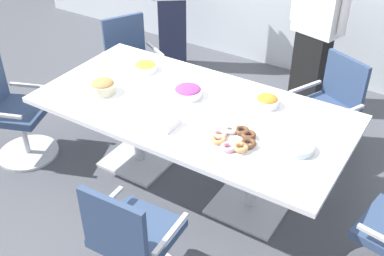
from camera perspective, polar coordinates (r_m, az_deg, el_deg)
name	(u,v)px	position (r m, az deg, el deg)	size (l,w,h in m)	color
ground_plane	(192,182)	(4.06, 0.00, -6.45)	(10.00, 10.00, 0.01)	#4C4F56
conference_table	(192,120)	(3.68, 0.00, 0.96)	(2.40, 1.20, 0.75)	white
office_chair_1	(327,114)	(4.32, 15.89, 1.58)	(0.72, 0.72, 0.91)	silver
office_chair_2	(132,68)	(4.95, -7.20, 7.17)	(0.73, 0.73, 0.91)	silver
office_chair_3	(14,116)	(4.41, -20.61, 1.35)	(0.70, 0.70, 0.91)	silver
office_chair_4	(133,244)	(3.04, -7.08, -13.71)	(0.57, 0.57, 0.91)	silver
person_standing_1	(317,25)	(4.77, 14.76, 11.86)	(0.61, 0.32, 1.74)	black
snack_bowl_chips_orange	(267,101)	(3.65, 9.01, 3.25)	(0.18, 0.18, 0.09)	white
snack_bowl_chips_yellow	(145,66)	(4.12, -5.64, 7.38)	(0.20, 0.20, 0.08)	white
snack_bowl_candy_mix	(188,91)	(3.72, -0.49, 4.44)	(0.23, 0.23, 0.09)	white
snack_bowl_cookies	(103,86)	(3.83, -10.68, 4.98)	(0.20, 0.20, 0.12)	beige
donut_platter	(234,139)	(3.24, 5.11, -1.32)	(0.32, 0.32, 0.04)	white
plate_stack	(298,147)	(3.22, 12.57, -2.28)	(0.22, 0.22, 0.05)	white
napkin_pile	(164,122)	(3.39, -3.36, 0.70)	(0.18, 0.18, 0.06)	white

